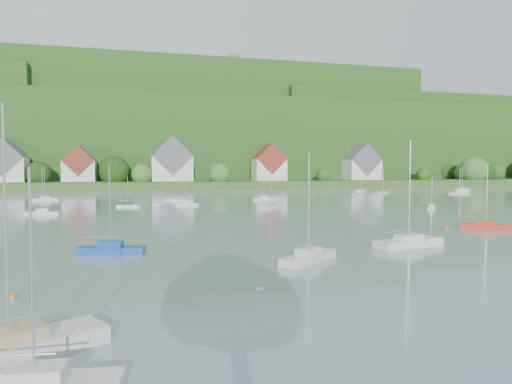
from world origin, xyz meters
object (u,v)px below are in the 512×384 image
near_sailboat_2 (9,348)px  near_sailboat_5 (486,226)px  near_sailboat_3 (309,256)px  near_sailboat_1 (111,249)px  near_sailboat_4 (409,242)px

near_sailboat_2 → near_sailboat_5: near_sailboat_2 is taller
near_sailboat_3 → near_sailboat_5: size_ratio=1.08×
near_sailboat_1 → near_sailboat_5: 46.67m
near_sailboat_1 → near_sailboat_5: near_sailboat_5 is taller
near_sailboat_2 → near_sailboat_5: bearing=1.3°
near_sailboat_1 → near_sailboat_4: 29.04m
near_sailboat_1 → near_sailboat_2: near_sailboat_2 is taller
near_sailboat_3 → near_sailboat_4: 13.13m
near_sailboat_1 → near_sailboat_3: (16.38, -8.23, 0.02)m
near_sailboat_4 → near_sailboat_5: bearing=12.6°
near_sailboat_2 → near_sailboat_3: near_sailboat_2 is taller
near_sailboat_2 → near_sailboat_5: size_ratio=1.24×
near_sailboat_3 → near_sailboat_4: size_ratio=0.86×
near_sailboat_1 → near_sailboat_2: bearing=-85.3°
near_sailboat_1 → near_sailboat_4: bearing=3.4°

